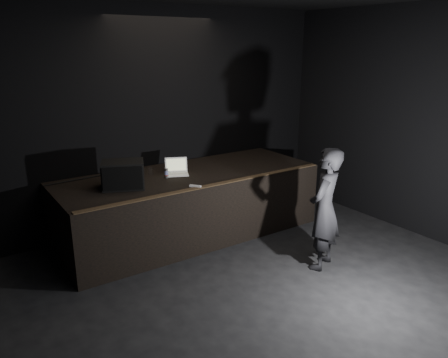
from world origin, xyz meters
name	(u,v)px	position (x,y,z in m)	size (l,w,h in m)	color
ground	(314,317)	(0.00, 0.00, 0.00)	(7.00, 7.00, 0.00)	black
room_walls	(326,137)	(0.00, 0.00, 2.02)	(6.10, 7.10, 3.52)	black
stage_riser	(190,204)	(0.00, 2.73, 0.50)	(4.00, 1.50, 1.00)	black
riser_lip	(214,185)	(0.00, 2.02, 1.01)	(3.92, 0.10, 0.01)	brown
stage_monitor	(123,175)	(-1.09, 2.62, 1.19)	(0.67, 0.59, 0.37)	black
cable	(76,180)	(-1.54, 3.32, 1.01)	(0.02, 0.02, 0.92)	black
laptop	(177,170)	(-0.16, 2.82, 1.06)	(0.43, 0.41, 0.23)	white
beer_can	(166,173)	(-0.39, 2.71, 1.07)	(0.06, 0.06, 0.14)	silver
plastic_cup	(151,171)	(-0.51, 3.00, 1.05)	(0.09, 0.09, 0.11)	white
wii_remote	(195,186)	(-0.27, 2.08, 1.02)	(0.04, 0.17, 0.03)	white
person	(324,209)	(0.94, 0.80, 0.82)	(0.60, 0.39, 1.65)	black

